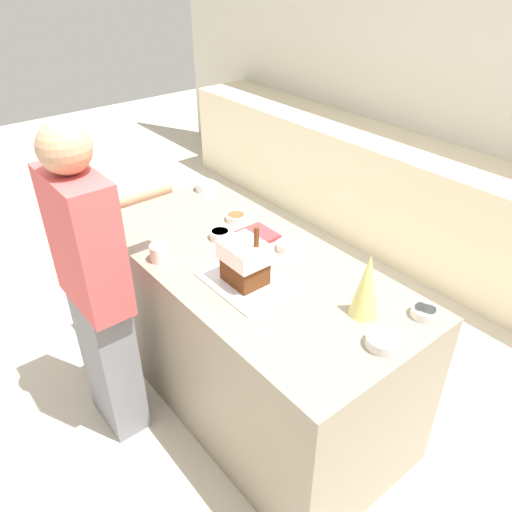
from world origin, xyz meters
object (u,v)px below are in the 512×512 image
baking_tray (245,281)px  candy_bowl_near_tray_left (236,217)px  candy_bowl_far_right (383,341)px  person (96,290)px  cookbook (258,235)px  gingerbread_house (245,261)px  decorative_tree (367,285)px  candy_bowl_beside_tree (220,234)px  candy_bowl_behind_tray (287,246)px  mug (160,253)px  candy_bowl_center_rear (424,312)px  candy_bowl_far_left (205,186)px

baking_tray → candy_bowl_near_tray_left: size_ratio=3.68×
baking_tray → candy_bowl_far_right: candy_bowl_far_right is taller
person → cookbook: bearing=78.8°
gingerbread_house → candy_bowl_far_right: gingerbread_house is taller
decorative_tree → candy_bowl_beside_tree: (-0.88, -0.10, -0.12)m
candy_bowl_behind_tray → person: bearing=-112.5°
gingerbread_house → candy_bowl_near_tray_left: (-0.50, 0.33, -0.09)m
candy_bowl_behind_tray → mug: (-0.31, -0.54, 0.02)m
gingerbread_house → cookbook: 0.43m
candy_bowl_behind_tray → cookbook: bearing=-171.5°
person → mug: bearing=82.4°
candy_bowl_far_right → candy_bowl_near_tray_left: 1.17m
candy_bowl_near_tray_left → candy_bowl_beside_tree: size_ratio=1.06×
gingerbread_house → candy_bowl_center_rear: bearing=33.2°
cookbook → candy_bowl_center_rear: bearing=7.5°
candy_bowl_behind_tray → candy_bowl_near_tray_left: bearing=-178.7°
candy_bowl_far_left → mug: (0.52, -0.62, 0.01)m
candy_bowl_near_tray_left → candy_bowl_far_right: bearing=-8.4°
baking_tray → candy_bowl_center_rear: 0.78m
candy_bowl_beside_tree → candy_bowl_far_left: bearing=153.3°
candy_bowl_far_left → mug: bearing=-49.6°
gingerbread_house → candy_bowl_beside_tree: 0.43m
candy_bowl_center_rear → candy_bowl_far_left: bearing=-179.4°
candy_bowl_beside_tree → candy_bowl_far_right: bearing=0.6°
gingerbread_house → person: size_ratio=0.18×
candy_bowl_beside_tree → mug: mug is taller
cookbook → mug: 0.53m
candy_bowl_near_tray_left → person: 0.86m
candy_bowl_far_right → candy_bowl_behind_tray: (-0.75, 0.18, -0.00)m
gingerbread_house → cookbook: (-0.28, 0.31, -0.10)m
baking_tray → candy_bowl_far_left: candy_bowl_far_left is taller
gingerbread_house → candy_bowl_behind_tray: (-0.09, 0.33, -0.09)m
gingerbread_house → candy_bowl_behind_tray: size_ratio=2.83×
candy_bowl_near_tray_left → person: person is taller
gingerbread_house → cookbook: gingerbread_house is taller
candy_bowl_far_right → candy_bowl_beside_tree: candy_bowl_far_right is taller
gingerbread_house → candy_bowl_far_right: size_ratio=2.15×
gingerbread_house → baking_tray: bearing=-152.2°
baking_tray → mug: mug is taller
baking_tray → candy_bowl_beside_tree: 0.42m
candy_bowl_far_left → candy_bowl_far_right: (1.59, -0.26, -0.00)m
baking_tray → person: bearing=-130.3°
mug → candy_bowl_beside_tree: bearing=88.1°
candy_bowl_far_left → candy_bowl_beside_tree: candy_bowl_far_left is taller
baking_tray → candy_bowl_behind_tray: 0.35m
baking_tray → gingerbread_house: gingerbread_house is taller
cookbook → mug: (-0.12, -0.51, 0.03)m
candy_bowl_center_rear → cookbook: (-0.94, -0.12, -0.01)m
decorative_tree → candy_bowl_far_left: bearing=173.3°
candy_bowl_beside_tree → mug: (-0.01, -0.35, 0.02)m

